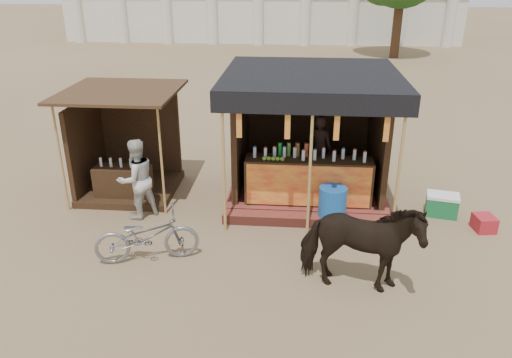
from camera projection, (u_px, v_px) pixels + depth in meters
name	position (u px, v px, depth m)	size (l,w,h in m)	color
ground	(248.00, 277.00, 8.33)	(120.00, 120.00, 0.00)	#846B4C
main_stall	(309.00, 152.00, 10.92)	(3.60, 3.61, 2.78)	brown
secondary_stall	(122.00, 156.00, 11.21)	(2.40, 2.40, 2.38)	#352313
cow	(360.00, 246.00, 7.72)	(0.85, 1.87, 1.58)	black
motorbike	(147.00, 236.00, 8.65)	(0.63, 1.79, 0.94)	gray
bystander	(136.00, 179.00, 10.03)	(0.81, 0.63, 1.67)	beige
blue_barrel	(332.00, 206.00, 9.89)	(0.55, 0.55, 0.80)	#1757AD
red_crate	(484.00, 223.00, 9.75)	(0.37, 0.42, 0.31)	#A81C26
cooler	(442.00, 205.00, 10.32)	(0.72, 0.56, 0.46)	#176937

